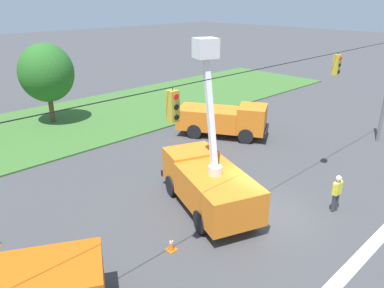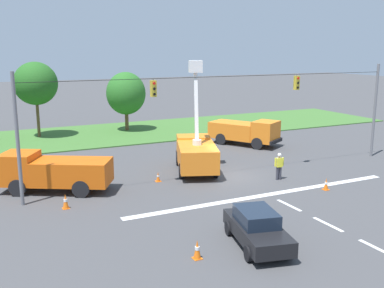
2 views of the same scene
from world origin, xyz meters
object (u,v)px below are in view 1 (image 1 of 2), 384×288
object	(u,v)px
utility_truck_support_near	(224,119)
traffic_cone_foreground_right	(171,243)
utility_truck_bucket_lift	(208,180)
tree_centre	(46,73)
road_worker	(337,191)

from	to	relation	value
utility_truck_support_near	traffic_cone_foreground_right	size ratio (longest dim) A/B	10.32
traffic_cone_foreground_right	utility_truck_bucket_lift	bearing A→B (deg)	20.00
tree_centre	utility_truck_bucket_lift	distance (m)	17.12
tree_centre	road_worker	xyz separation A→B (m)	(3.42, -21.16, -2.87)
tree_centre	traffic_cone_foreground_right	distance (m)	18.87
utility_truck_bucket_lift	utility_truck_support_near	bearing A→B (deg)	37.13
tree_centre	traffic_cone_foreground_right	world-z (taller)	tree_centre
tree_centre	traffic_cone_foreground_right	size ratio (longest dim) A/B	9.56
tree_centre	road_worker	bearing A→B (deg)	-80.81
utility_truck_support_near	tree_centre	bearing A→B (deg)	123.32
traffic_cone_foreground_right	utility_truck_support_near	bearing A→B (deg)	32.61
utility_truck_bucket_lift	tree_centre	bearing A→B (deg)	88.41
utility_truck_support_near	road_worker	distance (m)	10.80
traffic_cone_foreground_right	tree_centre	bearing A→B (deg)	78.25
utility_truck_bucket_lift	road_worker	xyz separation A→B (m)	(3.90, -4.22, -0.41)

